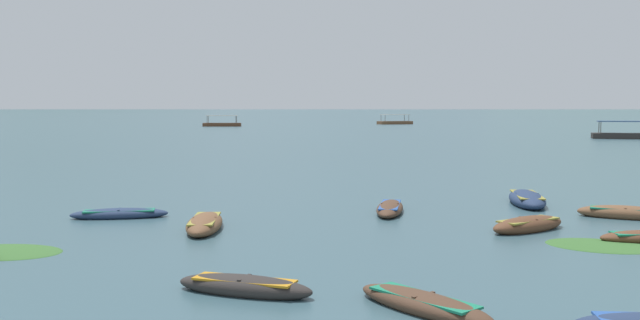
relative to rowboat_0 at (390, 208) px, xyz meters
The scene contains 16 objects.
ground_plane 1482.01m from the rowboat_0, 90.13° to the left, with size 6000.00×6000.00×0.00m, color #385660.
mountain_1 2200.48m from the rowboat_0, 110.72° to the left, with size 1554.42×1554.42×356.50m, color #4C5B56.
mountain_2 2130.87m from the rowboat_0, 85.11° to the left, with size 1242.57×1242.57×414.65m, color slate.
rowboat_0 is the anchor object (origin of this frame).
rowboat_1 12.86m from the rowboat_0, 113.26° to the right, with size 3.40×2.06×0.54m.
rowboat_2 13.39m from the rowboat_0, 95.43° to the right, with size 2.90×3.38×0.49m.
rowboat_3 7.81m from the rowboat_0, 153.25° to the right, with size 1.19×3.89×0.63m.
rowboat_4 5.91m from the rowboat_0, 45.32° to the right, with size 3.41×2.71×0.62m.
rowboat_6 8.97m from the rowboat_0, 11.42° to the right, with size 3.60×2.57×0.60m.
rowboat_7 6.63m from the rowboat_0, 17.96° to the left, with size 2.18×4.64×0.71m.
rowboat_8 10.57m from the rowboat_0, behind, with size 3.75×1.43×0.47m.
ferry_0 73.80m from the rowboat_0, 56.88° to the left, with size 8.60×5.54×2.54m.
ferry_1 122.80m from the rowboat_0, 98.56° to the left, with size 8.05×2.72×2.54m.
ferry_2 139.04m from the rowboat_0, 81.10° to the left, with size 8.79×5.37×2.54m.
weed_patch_1 8.80m from the rowboat_0, 51.65° to the right, with size 3.24×2.31×0.14m, color #38662D.
weed_patch_2 14.27m from the rowboat_0, 150.62° to the right, with size 3.55×2.36×0.14m, color #38662D.
Camera 1 is at (-0.73, -9.29, 4.25)m, focal length 38.73 mm.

